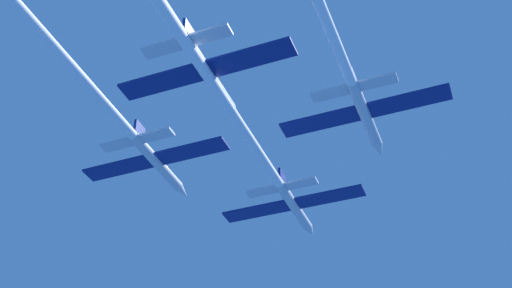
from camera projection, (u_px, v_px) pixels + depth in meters
The scene contains 2 objects.
jet_lead at pixel (239, 123), 66.02m from camera, with size 16.98×57.29×2.81m.
jet_left_wing at pixel (57, 50), 59.62m from camera, with size 16.98×61.35×2.81m.
Camera 1 is at (21.08, -63.86, -41.60)m, focal length 47.20 mm.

